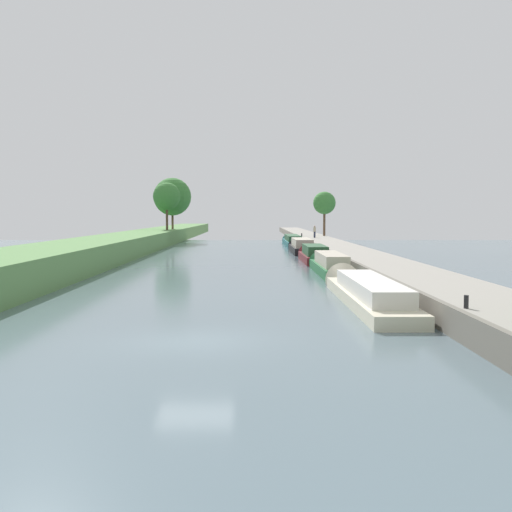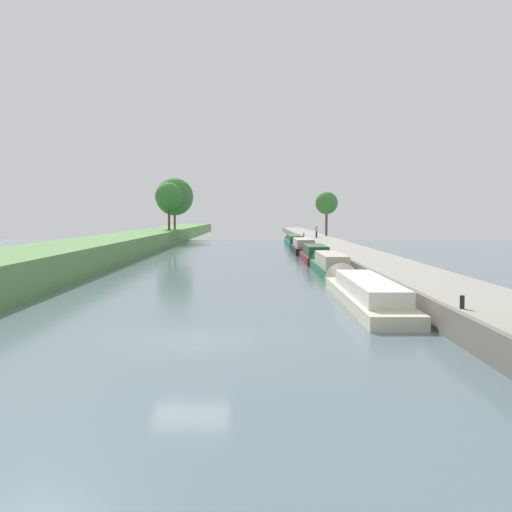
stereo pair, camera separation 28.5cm
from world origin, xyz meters
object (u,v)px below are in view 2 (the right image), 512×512
at_px(narrowboat_teal, 294,241).
at_px(narrowboat_green, 329,265).
at_px(narrowboat_cream, 362,291).
at_px(mooring_bollard_near, 462,302).
at_px(narrowboat_maroon, 314,255).
at_px(mooring_bollard_far, 304,235).
at_px(person_walking, 316,231).
at_px(narrowboat_black, 302,247).

bearing_deg(narrowboat_teal, narrowboat_green, -89.85).
height_order(narrowboat_green, narrowboat_teal, narrowboat_green).
distance_m(narrowboat_cream, mooring_bollard_near, 8.74).
xyz_separation_m(narrowboat_cream, narrowboat_maroon, (0.08, 25.26, 0.09)).
bearing_deg(narrowboat_cream, mooring_bollard_far, 88.21).
bearing_deg(narrowboat_cream, person_walking, 86.67).
distance_m(narrowboat_teal, mooring_bollard_far, 7.57).
height_order(narrowboat_green, narrowboat_maroon, narrowboat_maroon).
relative_size(narrowboat_teal, mooring_bollard_far, 34.66).
bearing_deg(narrowboat_black, narrowboat_cream, -90.02).
height_order(narrowboat_teal, mooring_bollard_near, narrowboat_teal).
distance_m(narrowboat_cream, narrowboat_green, 14.18).
xyz_separation_m(narrowboat_maroon, mooring_bollard_far, (1.80, 34.96, 0.61)).
xyz_separation_m(narrowboat_green, person_walking, (3.08, 40.35, 1.25)).
xyz_separation_m(narrowboat_green, narrowboat_black, (-0.08, 23.97, 0.02)).
relative_size(narrowboat_cream, person_walking, 8.96).
distance_m(narrowboat_teal, mooring_bollard_near, 61.46).
bearing_deg(narrowboat_black, mooring_bollard_far, 85.14).
distance_m(narrowboat_cream, narrowboat_teal, 52.92).
xyz_separation_m(narrowboat_maroon, mooring_bollard_near, (1.80, -33.77, 0.61)).
xyz_separation_m(narrowboat_cream, mooring_bollard_far, (1.89, 60.22, 0.70)).
relative_size(narrowboat_cream, narrowboat_teal, 0.95).
bearing_deg(mooring_bollard_far, narrowboat_black, -94.86).
distance_m(narrowboat_green, narrowboat_teal, 38.74).
bearing_deg(person_walking, narrowboat_cream, -93.33).
distance_m(narrowboat_black, mooring_bollard_far, 22.16).
xyz_separation_m(narrowboat_black, person_walking, (3.16, 16.38, 1.23)).
bearing_deg(narrowboat_black, narrowboat_teal, 90.09).
relative_size(narrowboat_maroon, mooring_bollard_near, 22.99).
relative_size(narrowboat_green, mooring_bollard_near, 25.64).
distance_m(narrowboat_black, mooring_bollard_near, 46.70).
bearing_deg(narrowboat_teal, narrowboat_maroon, -89.80).
height_order(narrowboat_black, narrowboat_teal, narrowboat_black).
relative_size(narrowboat_maroon, mooring_bollard_far, 22.99).
xyz_separation_m(narrowboat_green, mooring_bollard_far, (1.80, 46.04, 0.60)).
bearing_deg(narrowboat_black, person_walking, 79.09).
distance_m(person_walking, mooring_bollard_near, 63.05).
distance_m(narrowboat_teal, person_walking, 3.78).
xyz_separation_m(narrowboat_teal, mooring_bollard_near, (1.90, -61.43, 0.60)).
height_order(narrowboat_green, person_walking, person_walking).
height_order(narrowboat_maroon, mooring_bollard_near, narrowboat_maroon).
bearing_deg(person_walking, narrowboat_teal, -153.10).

